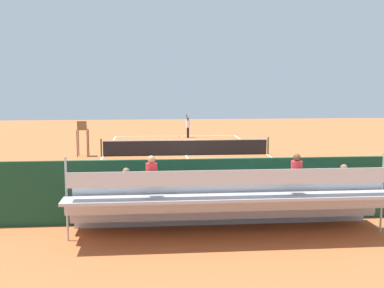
# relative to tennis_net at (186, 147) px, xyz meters

# --- Properties ---
(ground_plane) EXTENTS (60.00, 60.00, 0.00)m
(ground_plane) POSITION_rel_tennis_net_xyz_m (0.00, 0.00, -0.50)
(ground_plane) COLOR #BC6033
(court_line_markings) EXTENTS (10.10, 22.20, 0.01)m
(court_line_markings) POSITION_rel_tennis_net_xyz_m (0.00, -0.04, -0.50)
(court_line_markings) COLOR white
(court_line_markings) RESTS_ON ground
(tennis_net) EXTENTS (10.30, 0.10, 1.07)m
(tennis_net) POSITION_rel_tennis_net_xyz_m (0.00, 0.00, 0.00)
(tennis_net) COLOR black
(tennis_net) RESTS_ON ground
(backdrop_wall) EXTENTS (18.00, 0.16, 2.00)m
(backdrop_wall) POSITION_rel_tennis_net_xyz_m (0.00, 14.00, 0.50)
(backdrop_wall) COLOR #194228
(backdrop_wall) RESTS_ON ground
(bleacher_stand) EXTENTS (9.06, 2.40, 2.48)m
(bleacher_stand) POSITION_rel_tennis_net_xyz_m (0.01, 15.35, 0.43)
(bleacher_stand) COLOR #B2B2B7
(bleacher_stand) RESTS_ON ground
(umpire_chair) EXTENTS (0.67, 0.67, 2.14)m
(umpire_chair) POSITION_rel_tennis_net_xyz_m (6.20, -0.13, 0.81)
(umpire_chair) COLOR brown
(umpire_chair) RESTS_ON ground
(courtside_bench) EXTENTS (1.80, 0.40, 0.93)m
(courtside_bench) POSITION_rel_tennis_net_xyz_m (-2.68, 13.27, 0.06)
(courtside_bench) COLOR #9E754C
(courtside_bench) RESTS_ON ground
(equipment_bag) EXTENTS (0.90, 0.36, 0.36)m
(equipment_bag) POSITION_rel_tennis_net_xyz_m (-0.89, 13.40, -0.32)
(equipment_bag) COLOR #334C8C
(equipment_bag) RESTS_ON ground
(tennis_player) EXTENTS (0.46, 0.56, 1.93)m
(tennis_player) POSITION_rel_tennis_net_xyz_m (-0.91, -9.51, 0.51)
(tennis_player) COLOR black
(tennis_player) RESTS_ON ground
(tennis_racket) EXTENTS (0.45, 0.56, 0.03)m
(tennis_racket) POSITION_rel_tennis_net_xyz_m (-0.42, -9.84, -0.49)
(tennis_racket) COLOR black
(tennis_racket) RESTS_ON ground
(tennis_ball_near) EXTENTS (0.07, 0.07, 0.07)m
(tennis_ball_near) POSITION_rel_tennis_net_xyz_m (0.04, -7.34, -0.47)
(tennis_ball_near) COLOR #CCDB33
(tennis_ball_near) RESTS_ON ground
(tennis_ball_far) EXTENTS (0.07, 0.07, 0.07)m
(tennis_ball_far) POSITION_rel_tennis_net_xyz_m (-1.50, -7.80, -0.47)
(tennis_ball_far) COLOR #CCDB33
(tennis_ball_far) RESTS_ON ground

